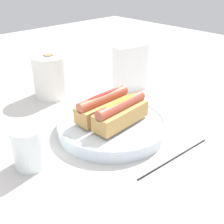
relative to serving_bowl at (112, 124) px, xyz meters
The scene contains 8 objects.
ground_plane 0.03m from the serving_bowl, 115.78° to the left, with size 2.40×2.40×0.00m, color beige.
serving_bowl is the anchor object (origin of this frame).
hotdog_front 0.05m from the serving_bowl, 82.91° to the right, with size 0.15×0.06×0.06m.
hotdog_back 0.05m from the serving_bowl, 97.09° to the left, with size 0.15×0.05×0.06m.
water_glass 0.22m from the serving_bowl, behind, with size 0.07×0.07×0.09m.
paper_towel_roll 0.29m from the serving_bowl, 88.05° to the left, with size 0.11×0.11×0.13m.
napkin_box 0.26m from the serving_bowl, 33.60° to the left, with size 0.11×0.04×0.15m, color white.
chopstick_near 0.18m from the serving_bowl, 83.49° to the right, with size 0.01×0.01×0.22m, color black.
Camera 1 is at (-0.40, -0.45, 0.37)m, focal length 44.59 mm.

